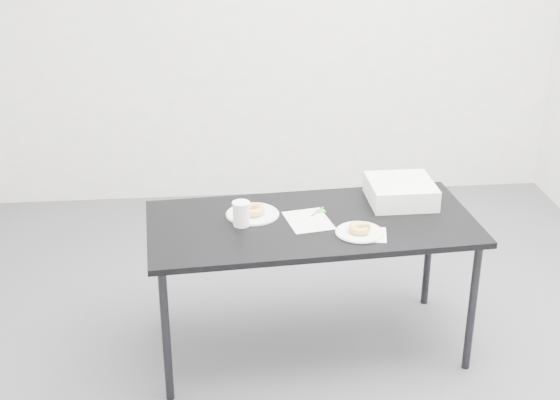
{
  "coord_description": "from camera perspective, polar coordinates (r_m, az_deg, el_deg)",
  "views": [
    {
      "loc": [
        -0.45,
        -3.28,
        2.3
      ],
      "look_at": [
        -0.14,
        0.02,
        0.82
      ],
      "focal_mm": 50.0,
      "sensor_mm": 36.0,
      "label": 1
    }
  ],
  "objects": [
    {
      "name": "donut_far",
      "position": [
        3.75,
        -2.03,
        -0.72
      ],
      "size": [
        0.15,
        0.15,
        0.04
      ],
      "primitive_type": "torus",
      "rotation": [
        0.0,
        0.0,
        0.35
      ],
      "color": "gold",
      "rests_on": "plate_far"
    },
    {
      "name": "donut_near",
      "position": [
        3.58,
        5.85,
        -2.08
      ],
      "size": [
        0.13,
        0.13,
        0.03
      ],
      "primitive_type": "torus",
      "rotation": [
        0.0,
        0.0,
        -0.33
      ],
      "color": "gold",
      "rests_on": "plate_near"
    },
    {
      "name": "pen",
      "position": [
        3.78,
        2.74,
        -0.86
      ],
      "size": [
        0.08,
        0.1,
        0.01
      ],
      "primitive_type": "cylinder",
      "rotation": [
        0.0,
        1.57,
        0.93
      ],
      "color": "#0D9786",
      "rests_on": "scorecard"
    },
    {
      "name": "plate_near",
      "position": [
        3.59,
        5.84,
        -2.37
      ],
      "size": [
        0.22,
        0.22,
        0.01
      ],
      "primitive_type": "cylinder",
      "color": "white",
      "rests_on": "napkin"
    },
    {
      "name": "wall_back",
      "position": [
        5.38,
        -0.55,
        13.83
      ],
      "size": [
        4.0,
        0.02,
        2.7
      ],
      "primitive_type": "cube",
      "color": "white",
      "rests_on": "floor"
    },
    {
      "name": "napkin",
      "position": [
        3.58,
        6.54,
        -2.52
      ],
      "size": [
        0.18,
        0.18,
        0.0
      ],
      "primitive_type": "cube",
      "rotation": [
        0.0,
        0.0,
        -0.19
      ],
      "color": "white",
      "rests_on": "table"
    },
    {
      "name": "logo_patch",
      "position": [
        3.79,
        3.01,
        -0.81
      ],
      "size": [
        0.05,
        0.05,
        0.0
      ],
      "primitive_type": "cube",
      "rotation": [
        0.0,
        0.0,
        0.18
      ],
      "color": "green",
      "rests_on": "scorecard"
    },
    {
      "name": "bakery_box",
      "position": [
        3.93,
        8.82,
        0.62
      ],
      "size": [
        0.32,
        0.32,
        0.11
      ],
      "primitive_type": "cube",
      "rotation": [
        0.0,
        0.0,
        0.01
      ],
      "color": "silver",
      "rests_on": "table"
    },
    {
      "name": "scorecard",
      "position": [
        3.7,
        2.09,
        -1.5
      ],
      "size": [
        0.24,
        0.28,
        0.0
      ],
      "primitive_type": "cube",
      "rotation": [
        0.0,
        0.0,
        0.18
      ],
      "color": "white",
      "rests_on": "table"
    },
    {
      "name": "coffee_cup",
      "position": [
        3.63,
        -2.85,
        -1.01
      ],
      "size": [
        0.08,
        0.08,
        0.12
      ],
      "primitive_type": "cylinder",
      "color": "white",
      "rests_on": "table"
    },
    {
      "name": "cup_lid",
      "position": [
        4.05,
        7.4,
        0.74
      ],
      "size": [
        0.08,
        0.08,
        0.01
      ],
      "primitive_type": "cylinder",
      "color": "white",
      "rests_on": "table"
    },
    {
      "name": "table",
      "position": [
        3.72,
        2.32,
        -2.28
      ],
      "size": [
        1.6,
        0.83,
        0.71
      ],
      "rotation": [
        0.0,
        0.0,
        0.07
      ],
      "color": "black",
      "rests_on": "floor"
    },
    {
      "name": "floor",
      "position": [
        4.03,
        2.03,
        -10.81
      ],
      "size": [
        4.0,
        4.0,
        0.0
      ],
      "primitive_type": "plane",
      "color": "#4D4D52",
      "rests_on": "ground"
    },
    {
      "name": "plate_far",
      "position": [
        3.76,
        -2.02,
        -1.05
      ],
      "size": [
        0.26,
        0.26,
        0.01
      ],
      "primitive_type": "cylinder",
      "color": "white",
      "rests_on": "table"
    }
  ]
}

